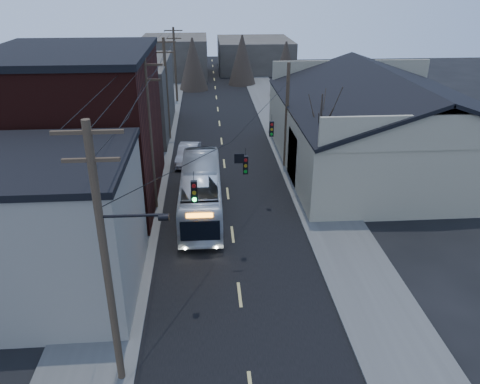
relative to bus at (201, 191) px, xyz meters
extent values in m
cube|color=black|center=(1.89, 12.79, -1.52)|extent=(9.00, 110.00, 0.02)
cube|color=#474744|center=(-4.61, 12.79, -1.47)|extent=(4.00, 110.00, 0.12)
cube|color=#474744|center=(8.39, 12.79, -1.47)|extent=(4.00, 110.00, 0.12)
cube|color=gray|center=(-7.11, -8.21, 1.97)|extent=(8.00, 8.00, 7.00)
cube|color=black|center=(-8.11, 2.79, 3.47)|extent=(10.00, 12.00, 10.00)
cube|color=#38332D|center=(-7.61, 18.79, 1.97)|extent=(9.00, 14.00, 7.00)
cube|color=gray|center=(14.89, 7.79, 0.97)|extent=(16.00, 20.00, 5.00)
cube|color=black|center=(10.89, 7.79, 4.77)|extent=(8.16, 20.60, 2.86)
cube|color=black|center=(18.89, 7.79, 4.77)|extent=(8.16, 20.60, 2.86)
cube|color=#38332D|center=(-4.11, 47.79, 1.47)|extent=(10.00, 12.00, 6.00)
cube|color=#38332D|center=(8.89, 52.79, 0.97)|extent=(12.00, 14.00, 5.00)
cone|color=black|center=(8.39, 2.79, 2.07)|extent=(0.40, 0.40, 7.20)
cylinder|color=#382B1E|center=(-3.11, -14.21, 3.72)|extent=(0.28, 0.28, 10.50)
cube|color=#382B1E|center=(-3.11, -14.21, 8.57)|extent=(2.20, 0.12, 0.12)
cylinder|color=#382B1E|center=(-3.11, 0.79, 3.47)|extent=(0.28, 0.28, 10.00)
cube|color=#382B1E|center=(-3.11, 0.79, 8.07)|extent=(2.20, 0.12, 0.12)
cylinder|color=#382B1E|center=(-3.11, 15.79, 3.22)|extent=(0.28, 0.28, 9.50)
cube|color=#382B1E|center=(-3.11, 15.79, 7.57)|extent=(2.20, 0.12, 0.12)
cylinder|color=#382B1E|center=(-3.11, 30.79, 2.97)|extent=(0.28, 0.28, 9.00)
cube|color=#382B1E|center=(-3.11, 30.79, 7.07)|extent=(2.20, 0.12, 0.12)
cylinder|color=#382B1E|center=(6.89, 7.79, 2.72)|extent=(0.28, 0.28, 8.50)
cube|color=black|center=(-0.11, -9.71, 4.42)|extent=(0.28, 0.20, 1.00)
cube|color=black|center=(2.49, -5.21, 3.82)|extent=(0.28, 0.20, 1.00)
cube|color=black|center=(4.69, 0.79, 3.92)|extent=(0.28, 0.20, 1.00)
imported|color=silver|center=(0.00, 0.00, 0.00)|extent=(2.63, 10.98, 3.05)
imported|color=#9C9DA3|center=(-1.11, 9.34, -0.76)|extent=(2.14, 4.80, 1.53)
camera|label=1|loc=(0.52, -28.14, 12.85)|focal=35.00mm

